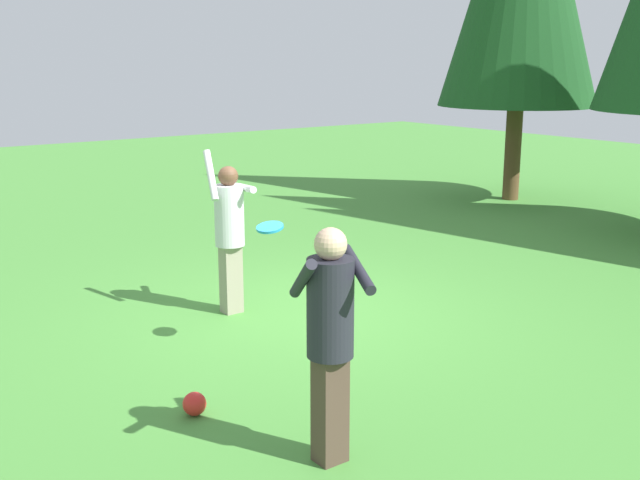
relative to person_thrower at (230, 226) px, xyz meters
The scene contains 5 objects.
ground_plane 1.29m from the person_thrower, 50.36° to the left, with size 40.00×40.00×0.00m, color #478C38.
person_thrower is the anchor object (origin of this frame).
person_catcher 3.59m from the person_thrower, 18.41° to the right, with size 0.72×0.66×1.78m.
frisbee 1.42m from the person_thrower, 13.28° to the right, with size 0.36×0.36×0.08m.
ball_red 2.83m from the person_thrower, 36.70° to the right, with size 0.20×0.20×0.20m, color red.
Camera 1 is at (7.01, -4.84, 2.91)m, focal length 42.84 mm.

